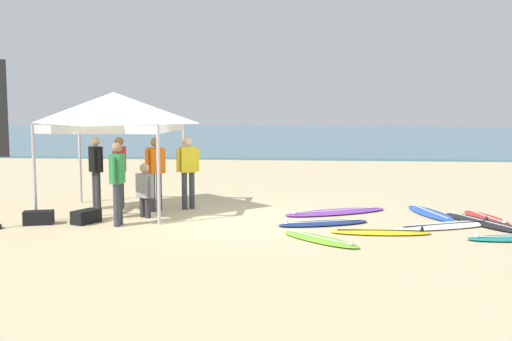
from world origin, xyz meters
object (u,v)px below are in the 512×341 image
object	(u,v)px
surfboard_purple	(335,212)
gear_bag_by_pole	(39,218)
surfboard_navy	(323,223)
surfboard_white	(447,225)
surfboard_lime	(320,239)
person_yellow	(188,168)
person_green	(117,178)
surfboard_yellow	(381,232)
person_red	(120,168)
person_orange	(155,169)
canopy_tent	(114,108)
person_grey	(145,188)
gear_bag_near_tent	(86,217)
surfboard_black	(485,223)
surfboard_blue	(430,213)
person_black	(96,167)
surfboard_red	(487,218)

from	to	relation	value
surfboard_purple	gear_bag_by_pole	xyz separation A→B (m)	(-6.19, -1.83, 0.10)
surfboard_purple	gear_bag_by_pole	size ratio (longest dim) A/B	4.27
surfboard_navy	gear_bag_by_pole	world-z (taller)	gear_bag_by_pole
surfboard_white	surfboard_lime	distance (m)	3.00
person_yellow	person_green	bearing A→B (deg)	-115.78
person_yellow	gear_bag_by_pole	world-z (taller)	person_yellow
surfboard_yellow	person_red	xyz separation A→B (m)	(-5.85, 2.36, 0.95)
surfboard_navy	person_orange	distance (m)	4.18
canopy_tent	person_grey	world-z (taller)	canopy_tent
person_red	gear_bag_near_tent	world-z (taller)	person_red
surfboard_black	person_orange	xyz separation A→B (m)	(-7.19, 0.99, 0.95)
surfboard_blue	gear_bag_near_tent	bearing A→B (deg)	-167.24
person_black	gear_bag_by_pole	world-z (taller)	person_black
person_black	surfboard_blue	bearing A→B (deg)	-0.99
surfboard_lime	gear_bag_by_pole	xyz separation A→B (m)	(-5.80, 1.10, 0.10)
surfboard_navy	person_orange	xyz separation A→B (m)	(-3.84, 1.34, 0.95)
surfboard_navy	person_grey	bearing A→B (deg)	172.67
canopy_tent	surfboard_blue	size ratio (longest dim) A/B	1.30
surfboard_purple	gear_bag_near_tent	distance (m)	5.50
surfboard_navy	person_green	xyz separation A→B (m)	(-4.18, -0.46, 0.95)
surfboard_purple	person_red	xyz separation A→B (m)	(-5.06, 0.18, 0.95)
surfboard_red	person_grey	bearing A→B (deg)	-176.87
surfboard_blue	person_orange	distance (m)	6.35
person_green	gear_bag_by_pole	size ratio (longest dim) A/B	2.85
person_orange	person_grey	distance (m)	0.91
gear_bag_near_tent	surfboard_red	bearing A→B (deg)	7.76
person_black	gear_bag_by_pole	distance (m)	2.25
surfboard_navy	person_yellow	distance (m)	3.70
person_red	person_yellow	xyz separation A→B (m)	(1.61, 0.14, 0.00)
surfboard_blue	person_green	bearing A→B (deg)	-164.16
canopy_tent	surfboard_blue	distance (m)	7.52
canopy_tent	surfboard_red	bearing A→B (deg)	-1.28
surfboard_red	person_grey	xyz separation A→B (m)	(-7.41, -0.41, 0.62)
person_black	person_orange	world-z (taller)	same
surfboard_red	person_black	xyz separation A→B (m)	(-8.87, 0.65, 0.95)
surfboard_lime	surfboard_black	distance (m)	3.92
surfboard_yellow	person_green	world-z (taller)	person_green
surfboard_blue	person_grey	bearing A→B (deg)	-171.71
canopy_tent	surfboard_lime	bearing A→B (deg)	-29.71
person_red	gear_bag_by_pole	xyz separation A→B (m)	(-1.12, -2.00, -0.85)
gear_bag_near_tent	person_grey	bearing A→B (deg)	35.16
surfboard_black	person_orange	bearing A→B (deg)	172.16
surfboard_red	surfboard_purple	xyz separation A→B (m)	(-3.23, 0.47, -0.00)
surfboard_blue	canopy_tent	bearing A→B (deg)	-177.36
surfboard_lime	person_green	bearing A→B (deg)	165.04
person_green	gear_bag_by_pole	distance (m)	1.89
gear_bag_by_pole	person_red	bearing A→B (deg)	60.73
surfboard_yellow	person_yellow	world-z (taller)	person_yellow
surfboard_blue	person_red	world-z (taller)	person_red
surfboard_yellow	person_orange	xyz separation A→B (m)	(-4.94, 2.15, 0.95)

